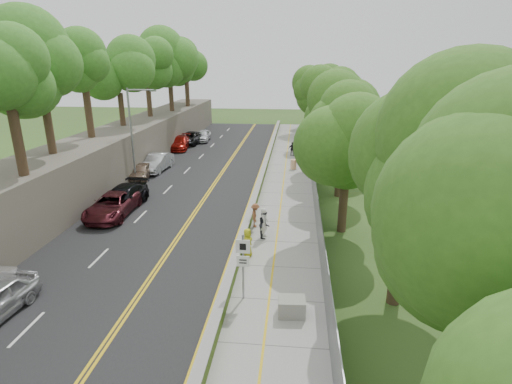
{
  "coord_description": "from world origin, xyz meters",
  "views": [
    {
      "loc": [
        3.16,
        -18.29,
        10.15
      ],
      "look_at": [
        0.5,
        8.0,
        1.4
      ],
      "focal_mm": 28.0,
      "sensor_mm": 36.0,
      "label": 1
    }
  ],
  "objects_px": {
    "streetlight": "(134,129)",
    "painter_0": "(248,243)",
    "concrete_block": "(292,307)",
    "signpost": "(243,260)",
    "person_far": "(292,149)",
    "car_2": "(112,205)",
    "construction_barrel": "(293,164)"
  },
  "relations": [
    {
      "from": "car_2",
      "to": "painter_0",
      "type": "distance_m",
      "value": 11.05
    },
    {
      "from": "car_2",
      "to": "person_far",
      "type": "relative_size",
      "value": 3.52
    },
    {
      "from": "signpost",
      "to": "construction_barrel",
      "type": "relative_size",
      "value": 3.23
    },
    {
      "from": "signpost",
      "to": "concrete_block",
      "type": "distance_m",
      "value": 2.82
    },
    {
      "from": "concrete_block",
      "to": "streetlight",
      "type": "bearing_deg",
      "value": 127.2
    },
    {
      "from": "concrete_block",
      "to": "car_2",
      "type": "height_order",
      "value": "car_2"
    },
    {
      "from": "construction_barrel",
      "to": "person_far",
      "type": "xyz_separation_m",
      "value": [
        -0.2,
        5.66,
        0.29
      ]
    },
    {
      "from": "streetlight",
      "to": "signpost",
      "type": "relative_size",
      "value": 2.58
    },
    {
      "from": "streetlight",
      "to": "concrete_block",
      "type": "bearing_deg",
      "value": -52.8
    },
    {
      "from": "construction_barrel",
      "to": "person_far",
      "type": "bearing_deg",
      "value": 92.02
    },
    {
      "from": "signpost",
      "to": "person_far",
      "type": "relative_size",
      "value": 2.03
    },
    {
      "from": "painter_0",
      "to": "person_far",
      "type": "bearing_deg",
      "value": 4.05
    },
    {
      "from": "construction_barrel",
      "to": "painter_0",
      "type": "relative_size",
      "value": 0.6
    },
    {
      "from": "streetlight",
      "to": "painter_0",
      "type": "distance_m",
      "value": 17.58
    },
    {
      "from": "signpost",
      "to": "construction_barrel",
      "type": "bearing_deg",
      "value": 85.06
    },
    {
      "from": "streetlight",
      "to": "signpost",
      "type": "bearing_deg",
      "value": -55.92
    },
    {
      "from": "construction_barrel",
      "to": "car_2",
      "type": "relative_size",
      "value": 0.18
    },
    {
      "from": "person_far",
      "to": "painter_0",
      "type": "bearing_deg",
      "value": 88.53
    },
    {
      "from": "signpost",
      "to": "car_2",
      "type": "bearing_deg",
      "value": 138.42
    },
    {
      "from": "signpost",
      "to": "concrete_block",
      "type": "xyz_separation_m",
      "value": [
        2.15,
        -0.98,
        -1.54
      ]
    },
    {
      "from": "car_2",
      "to": "painter_0",
      "type": "height_order",
      "value": "painter_0"
    },
    {
      "from": "signpost",
      "to": "car_2",
      "type": "xyz_separation_m",
      "value": [
        -10.16,
        9.01,
        -1.18
      ]
    },
    {
      "from": "car_2",
      "to": "person_far",
      "type": "height_order",
      "value": "person_far"
    },
    {
      "from": "construction_barrel",
      "to": "signpost",
      "type": "bearing_deg",
      "value": -94.94
    },
    {
      "from": "signpost",
      "to": "construction_barrel",
      "type": "height_order",
      "value": "signpost"
    },
    {
      "from": "car_2",
      "to": "painter_0",
      "type": "relative_size",
      "value": 3.36
    },
    {
      "from": "construction_barrel",
      "to": "painter_0",
      "type": "height_order",
      "value": "painter_0"
    },
    {
      "from": "construction_barrel",
      "to": "person_far",
      "type": "relative_size",
      "value": 0.63
    },
    {
      "from": "painter_0",
      "to": "person_far",
      "type": "relative_size",
      "value": 1.05
    },
    {
      "from": "streetlight",
      "to": "painter_0",
      "type": "xyz_separation_m",
      "value": [
        11.21,
        -13.0,
        -3.79
      ]
    },
    {
      "from": "signpost",
      "to": "person_far",
      "type": "distance_m",
      "value": 28.28
    },
    {
      "from": "streetlight",
      "to": "painter_0",
      "type": "height_order",
      "value": "streetlight"
    }
  ]
}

